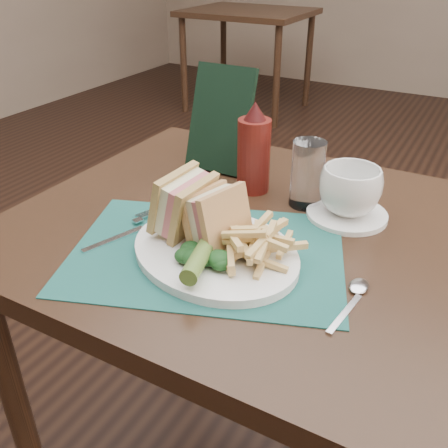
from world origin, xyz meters
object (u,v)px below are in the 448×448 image
(drinking_glass, at_px, (307,174))
(saucer, at_px, (347,214))
(table_main, at_px, (253,371))
(coffee_cup, at_px, (350,191))
(table_bg_left, at_px, (247,61))
(sandwich_half_a, at_px, (173,200))
(plate, at_px, (215,252))
(check_presenter, at_px, (220,119))
(sandwich_half_b, at_px, (208,212))
(ketchup_bottle, at_px, (254,147))
(placemat, at_px, (207,252))

(drinking_glass, bearing_deg, saucer, -6.42)
(table_main, relative_size, coffee_cup, 7.97)
(table_bg_left, distance_m, sandwich_half_a, 3.31)
(table_main, relative_size, table_bg_left, 1.00)
(plate, relative_size, check_presenter, 1.30)
(plate, relative_size, coffee_cup, 2.66)
(plate, height_order, sandwich_half_b, sandwich_half_b)
(saucer, height_order, coffee_cup, coffee_cup)
(plate, relative_size, saucer, 2.00)
(drinking_glass, distance_m, check_presenter, 0.26)
(table_main, distance_m, check_presenter, 0.56)
(table_bg_left, distance_m, sandwich_half_b, 3.34)
(check_presenter, bearing_deg, table_bg_left, 115.52)
(table_main, xyz_separation_m, saucer, (0.13, 0.10, 0.38))
(ketchup_bottle, bearing_deg, table_bg_left, 116.79)
(sandwich_half_a, distance_m, coffee_cup, 0.32)
(table_main, bearing_deg, placemat, -104.83)
(sandwich_half_b, relative_size, check_presenter, 0.43)
(plate, height_order, check_presenter, check_presenter)
(saucer, bearing_deg, sandwich_half_b, -129.07)
(table_main, height_order, coffee_cup, coffee_cup)
(plate, height_order, coffee_cup, coffee_cup)
(placemat, relative_size, ketchup_bottle, 2.40)
(placemat, xyz_separation_m, plate, (0.02, -0.00, 0.01))
(sandwich_half_a, height_order, check_presenter, check_presenter)
(coffee_cup, bearing_deg, drinking_glass, 173.58)
(plate, distance_m, sandwich_half_a, 0.12)
(ketchup_bottle, bearing_deg, placemat, -80.91)
(drinking_glass, bearing_deg, sandwich_half_b, -111.31)
(plate, distance_m, ketchup_bottle, 0.28)
(saucer, bearing_deg, ketchup_bottle, 174.39)
(sandwich_half_a, xyz_separation_m, ketchup_bottle, (0.04, 0.24, 0.02))
(sandwich_half_a, bearing_deg, sandwich_half_b, 2.38)
(coffee_cup, xyz_separation_m, ketchup_bottle, (-0.21, 0.02, 0.04))
(sandwich_half_a, bearing_deg, check_presenter, 107.51)
(table_main, distance_m, plate, 0.41)
(table_main, relative_size, ketchup_bottle, 4.84)
(coffee_cup, bearing_deg, ketchup_bottle, 174.39)
(plate, height_order, drinking_glass, drinking_glass)
(sandwich_half_b, height_order, drinking_glass, drinking_glass)
(table_bg_left, distance_m, drinking_glass, 3.18)
(placemat, xyz_separation_m, drinking_glass, (0.08, 0.24, 0.06))
(sandwich_half_a, bearing_deg, ketchup_bottle, 83.88)
(placemat, distance_m, drinking_glass, 0.26)
(check_presenter, bearing_deg, coffee_cup, -15.96)
(check_presenter, bearing_deg, plate, -61.81)
(placemat, xyz_separation_m, check_presenter, (-0.16, 0.33, 0.11))
(ketchup_bottle, bearing_deg, table_main, -58.96)
(table_bg_left, distance_m, plate, 3.36)
(table_main, distance_m, coffee_cup, 0.46)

